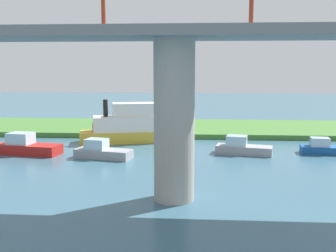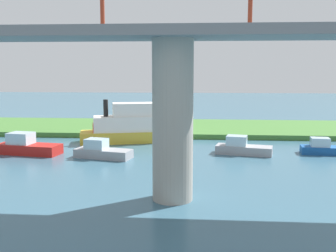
# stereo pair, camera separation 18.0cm
# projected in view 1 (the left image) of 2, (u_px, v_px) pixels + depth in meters

# --- Properties ---
(ground_plane) EXTENTS (160.00, 160.00, 0.00)m
(ground_plane) POSITION_uv_depth(u_px,v_px,m) (162.00, 139.00, 38.78)
(ground_plane) COLOR #386075
(grassy_bank) EXTENTS (80.00, 12.00, 0.50)m
(grassy_bank) POSITION_uv_depth(u_px,v_px,m) (167.00, 128.00, 44.67)
(grassy_bank) COLOR #427533
(grassy_bank) RESTS_ON ground
(bridge_pylon) EXTENTS (2.08, 2.08, 8.24)m
(bridge_pylon) POSITION_uv_depth(u_px,v_px,m) (174.00, 121.00, 20.15)
(bridge_pylon) COLOR #9E998E
(bridge_pylon) RESTS_ON ground
(bridge_span) EXTENTS (55.97, 4.30, 3.25)m
(bridge_span) POSITION_uv_depth(u_px,v_px,m) (174.00, 28.00, 19.52)
(bridge_span) COLOR slate
(bridge_span) RESTS_ON bridge_pylon
(person_on_bank) EXTENTS (0.46, 0.46, 1.39)m
(person_on_bank) POSITION_uv_depth(u_px,v_px,m) (181.00, 124.00, 40.63)
(person_on_bank) COLOR #2D334C
(person_on_bank) RESTS_ON grassy_bank
(mooring_post) EXTENTS (0.20, 0.20, 0.84)m
(mooring_post) POSITION_uv_depth(u_px,v_px,m) (104.00, 128.00, 39.98)
(mooring_post) COLOR brown
(mooring_post) RESTS_ON grassy_bank
(motorboat_white) EXTENTS (8.24, 4.44, 4.01)m
(motorboat_white) POSITION_uv_depth(u_px,v_px,m) (126.00, 126.00, 37.01)
(motorboat_white) COLOR gold
(motorboat_white) RESTS_ON ground
(pontoon_yellow) EXTENTS (4.64, 2.50, 1.47)m
(pontoon_yellow) POSITION_uv_depth(u_px,v_px,m) (242.00, 148.00, 31.82)
(pontoon_yellow) COLOR #99999E
(pontoon_yellow) RESTS_ON ground
(motorboat_red) EXTENTS (4.61, 2.54, 1.46)m
(motorboat_red) POSITION_uv_depth(u_px,v_px,m) (102.00, 151.00, 30.41)
(motorboat_red) COLOR #99999E
(motorboat_red) RESTS_ON ground
(houseboat_blue) EXTENTS (5.36, 2.62, 1.71)m
(houseboat_blue) POSITION_uv_depth(u_px,v_px,m) (27.00, 146.00, 31.82)
(houseboat_blue) COLOR red
(houseboat_blue) RESTS_ON ground
(skiff_small) EXTENTS (4.07, 1.80, 1.32)m
(skiff_small) POSITION_uv_depth(u_px,v_px,m) (325.00, 148.00, 31.86)
(skiff_small) COLOR #195199
(skiff_small) RESTS_ON ground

